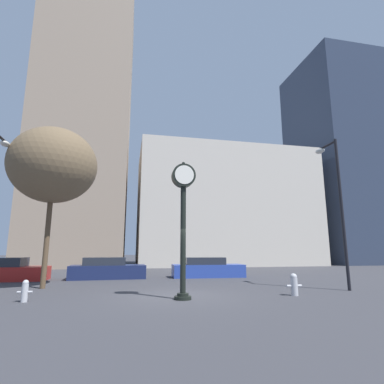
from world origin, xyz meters
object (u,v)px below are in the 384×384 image
at_px(car_blue, 207,269).
at_px(fire_hydrant_near, 25,291).
at_px(street_clock, 183,206).
at_px(bare_tree, 54,166).
at_px(car_red, 4,271).
at_px(fire_hydrant_far, 294,284).
at_px(car_navy, 107,269).
at_px(street_lamp_right, 335,189).

height_order(car_blue, fire_hydrant_near, car_blue).
distance_m(street_clock, bare_tree, 7.64).
xyz_separation_m(car_red, fire_hydrant_far, (13.36, -8.53, -0.13)).
bearing_deg(street_clock, car_blue, 69.78).
bearing_deg(car_red, fire_hydrant_near, -64.45).
relative_size(street_clock, fire_hydrant_far, 6.13).
distance_m(street_clock, car_red, 12.70).
xyz_separation_m(car_red, car_navy, (5.76, 0.17, -0.00)).
bearing_deg(bare_tree, car_red, 127.22).
bearing_deg(fire_hydrant_far, street_lamp_right, 20.60).
xyz_separation_m(street_clock, bare_tree, (-5.76, 4.36, 2.48)).
bearing_deg(bare_tree, street_clock, -37.15).
relative_size(fire_hydrant_far, bare_tree, 0.11).
bearing_deg(street_clock, bare_tree, 142.85).
relative_size(car_blue, bare_tree, 0.61).
bearing_deg(car_red, fire_hydrant_far, -31.11).
distance_m(street_clock, car_navy, 9.72).
relative_size(fire_hydrant_near, bare_tree, 0.09).
xyz_separation_m(car_red, car_blue, (12.09, -0.03, -0.01)).
height_order(car_blue, bare_tree, bare_tree).
distance_m(fire_hydrant_near, street_lamp_right, 13.57).
bearing_deg(fire_hydrant_near, street_lamp_right, 2.81).
xyz_separation_m(street_clock, fire_hydrant_near, (-5.37, 0.57, -2.99)).
distance_m(street_lamp_right, bare_tree, 13.71).
distance_m(fire_hydrant_near, bare_tree, 6.66).
distance_m(car_blue, street_lamp_right, 9.44).
relative_size(car_blue, fire_hydrant_far, 5.63).
xyz_separation_m(street_lamp_right, bare_tree, (-13.28, 3.16, 1.28)).
bearing_deg(fire_hydrant_far, fire_hydrant_near, 176.86).
bearing_deg(street_lamp_right, street_clock, -170.90).
relative_size(fire_hydrant_near, street_lamp_right, 0.11).
height_order(street_clock, fire_hydrant_near, street_clock).
bearing_deg(street_clock, fire_hydrant_near, 173.92).
bearing_deg(street_clock, street_lamp_right, 9.10).
bearing_deg(car_red, car_navy, 3.16).
relative_size(car_red, fire_hydrant_far, 5.58).
height_order(street_clock, fire_hydrant_far, street_clock).
distance_m(fire_hydrant_far, street_lamp_right, 5.31).
height_order(fire_hydrant_near, street_lamp_right, street_lamp_right).
bearing_deg(fire_hydrant_near, car_red, 114.12).
xyz_separation_m(fire_hydrant_near, fire_hydrant_far, (9.78, -0.54, 0.05)).
xyz_separation_m(car_navy, car_blue, (6.34, -0.20, -0.01)).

